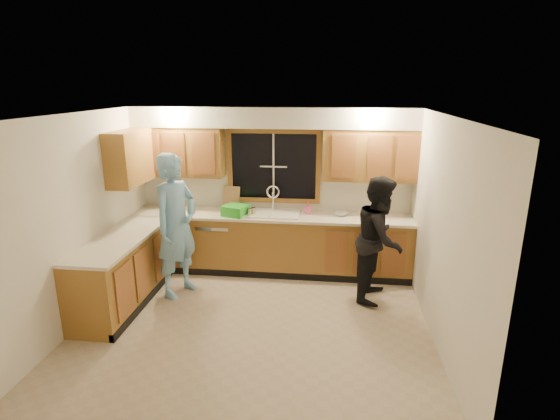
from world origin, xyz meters
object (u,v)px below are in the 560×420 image
(stove, at_px, (101,290))
(soap_bottle, at_px, (308,208))
(man, at_px, (176,226))
(knife_block, at_px, (164,201))
(dish_crate, at_px, (236,210))
(dishwasher, at_px, (218,244))
(sink, at_px, (271,218))
(woman, at_px, (380,239))
(bowl, at_px, (340,214))

(stove, distance_m, soap_bottle, 3.09)
(man, height_order, knife_block, man)
(dish_crate, distance_m, soap_bottle, 1.10)
(dishwasher, bearing_deg, sink, 0.99)
(soap_bottle, bearing_deg, woman, -38.78)
(man, xyz_separation_m, bowl, (2.21, 0.94, -0.04))
(woman, bearing_deg, dishwasher, 89.68)
(dish_crate, relative_size, bowl, 1.58)
(man, bearing_deg, knife_block, 52.73)
(dish_crate, bearing_deg, woman, -15.63)
(sink, distance_m, man, 1.47)
(dishwasher, relative_size, dish_crate, 2.44)
(sink, relative_size, knife_block, 3.66)
(stove, bearing_deg, dish_crate, 53.13)
(knife_block, bearing_deg, dishwasher, -5.38)
(man, height_order, bowl, man)
(soap_bottle, bearing_deg, bowl, -5.38)
(woman, relative_size, bowl, 7.91)
(woman, distance_m, knife_block, 3.38)
(dish_crate, bearing_deg, soap_bottle, 11.69)
(man, relative_size, woman, 1.17)
(man, relative_size, soap_bottle, 11.33)
(stove, bearing_deg, knife_block, 87.84)
(man, bearing_deg, stove, 169.67)
(woman, height_order, soap_bottle, woman)
(dish_crate, height_order, soap_bottle, soap_bottle)
(dishwasher, relative_size, stove, 0.91)
(stove, xyz_separation_m, bowl, (2.84, 1.88, 0.50))
(dish_crate, relative_size, soap_bottle, 1.94)
(sink, xyz_separation_m, man, (-1.17, -0.89, 0.12))
(dishwasher, distance_m, woman, 2.53)
(woman, bearing_deg, man, 109.62)
(sink, height_order, woman, woman)
(man, distance_m, dish_crate, 1.00)
(knife_block, relative_size, bowl, 1.10)
(knife_block, bearing_deg, soap_bottle, 2.88)
(woman, xyz_separation_m, soap_bottle, (-1.00, 0.80, 0.16))
(sink, height_order, dish_crate, sink)
(soap_bottle, distance_m, bowl, 0.49)
(woman, height_order, knife_block, woman)
(knife_block, bearing_deg, woman, -10.70)
(sink, xyz_separation_m, stove, (-1.80, -1.82, -0.41))
(dish_crate, bearing_deg, stove, -126.87)
(stove, distance_m, woman, 3.55)
(sink, xyz_separation_m, knife_block, (-1.73, 0.12, 0.17))
(knife_block, height_order, bowl, knife_block)
(woman, height_order, dish_crate, woman)
(sink, xyz_separation_m, woman, (1.55, -0.70, -0.02))
(soap_bottle, height_order, bowl, soap_bottle)
(woman, distance_m, dish_crate, 2.16)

